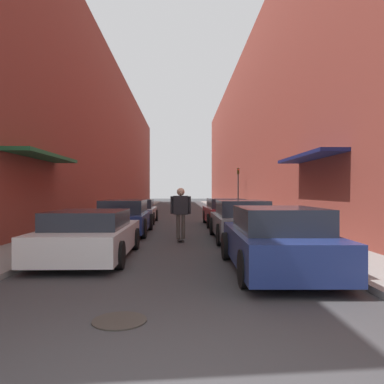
{
  "coord_description": "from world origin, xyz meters",
  "views": [
    {
      "loc": [
        0.14,
        -2.93,
        1.67
      ],
      "look_at": [
        0.53,
        11.07,
        1.65
      ],
      "focal_mm": 35.0,
      "sensor_mm": 36.0,
      "label": 1
    }
  ],
  "objects_px": {
    "parked_car_left_0": "(90,235)",
    "traffic_light": "(238,185)",
    "manhole_cover": "(120,321)",
    "parked_car_left_1": "(125,217)",
    "parked_car_right_0": "(276,240)",
    "parked_car_right_2": "(224,212)",
    "parked_car_right_1": "(241,221)",
    "parked_car_left_2": "(137,211)",
    "skateboarder": "(181,208)"
  },
  "relations": [
    {
      "from": "parked_car_left_2",
      "to": "manhole_cover",
      "type": "height_order",
      "value": "parked_car_left_2"
    },
    {
      "from": "parked_car_right_0",
      "to": "skateboarder",
      "type": "height_order",
      "value": "skateboarder"
    },
    {
      "from": "parked_car_right_0",
      "to": "traffic_light",
      "type": "xyz_separation_m",
      "value": [
        2.33,
        20.63,
        1.54
      ]
    },
    {
      "from": "parked_car_left_2",
      "to": "parked_car_right_0",
      "type": "distance_m",
      "value": 13.18
    },
    {
      "from": "parked_car_right_2",
      "to": "parked_car_right_0",
      "type": "bearing_deg",
      "value": -90.72
    },
    {
      "from": "parked_car_left_2",
      "to": "traffic_light",
      "type": "relative_size",
      "value": 1.23
    },
    {
      "from": "parked_car_left_2",
      "to": "parked_car_right_0",
      "type": "height_order",
      "value": "parked_car_right_0"
    },
    {
      "from": "parked_car_left_2",
      "to": "manhole_cover",
      "type": "relative_size",
      "value": 5.87
    },
    {
      "from": "parked_car_left_1",
      "to": "skateboarder",
      "type": "relative_size",
      "value": 2.6
    },
    {
      "from": "parked_car_right_0",
      "to": "skateboarder",
      "type": "relative_size",
      "value": 2.46
    },
    {
      "from": "parked_car_left_2",
      "to": "skateboarder",
      "type": "distance_m",
      "value": 7.96
    },
    {
      "from": "skateboarder",
      "to": "traffic_light",
      "type": "relative_size",
      "value": 0.54
    },
    {
      "from": "parked_car_right_0",
      "to": "parked_car_right_2",
      "type": "xyz_separation_m",
      "value": [
        0.13,
        10.64,
        0.0
      ]
    },
    {
      "from": "parked_car_right_2",
      "to": "skateboarder",
      "type": "height_order",
      "value": "skateboarder"
    },
    {
      "from": "parked_car_left_0",
      "to": "parked_car_right_0",
      "type": "bearing_deg",
      "value": -21.08
    },
    {
      "from": "parked_car_left_2",
      "to": "parked_car_right_0",
      "type": "xyz_separation_m",
      "value": [
        4.38,
        -12.43,
        0.04
      ]
    },
    {
      "from": "parked_car_left_0",
      "to": "parked_car_left_1",
      "type": "distance_m",
      "value": 5.35
    },
    {
      "from": "parked_car_left_1",
      "to": "parked_car_left_2",
      "type": "bearing_deg",
      "value": 91.73
    },
    {
      "from": "parked_car_right_0",
      "to": "manhole_cover",
      "type": "height_order",
      "value": "parked_car_right_0"
    },
    {
      "from": "parked_car_right_2",
      "to": "parked_car_right_1",
      "type": "bearing_deg",
      "value": -90.73
    },
    {
      "from": "parked_car_right_0",
      "to": "parked_car_right_1",
      "type": "height_order",
      "value": "parked_car_right_1"
    },
    {
      "from": "skateboarder",
      "to": "manhole_cover",
      "type": "relative_size",
      "value": 2.56
    },
    {
      "from": "parked_car_left_0",
      "to": "manhole_cover",
      "type": "relative_size",
      "value": 6.34
    },
    {
      "from": "parked_car_left_0",
      "to": "traffic_light",
      "type": "bearing_deg",
      "value": 70.89
    },
    {
      "from": "skateboarder",
      "to": "manhole_cover",
      "type": "height_order",
      "value": "skateboarder"
    },
    {
      "from": "parked_car_right_1",
      "to": "traffic_light",
      "type": "distance_m",
      "value": 15.75
    },
    {
      "from": "parked_car_left_2",
      "to": "traffic_light",
      "type": "xyz_separation_m",
      "value": [
        6.71,
        8.2,
        1.58
      ]
    },
    {
      "from": "parked_car_left_1",
      "to": "skateboarder",
      "type": "bearing_deg",
      "value": -44.15
    },
    {
      "from": "parked_car_left_1",
      "to": "parked_car_right_1",
      "type": "xyz_separation_m",
      "value": [
        4.28,
        -1.86,
        0.01
      ]
    },
    {
      "from": "parked_car_left_2",
      "to": "parked_car_right_1",
      "type": "bearing_deg",
      "value": -58.69
    },
    {
      "from": "parked_car_left_0",
      "to": "parked_car_right_2",
      "type": "xyz_separation_m",
      "value": [
        4.39,
        9.0,
        0.06
      ]
    },
    {
      "from": "parked_car_left_0",
      "to": "parked_car_left_2",
      "type": "height_order",
      "value": "parked_car_left_2"
    },
    {
      "from": "parked_car_left_0",
      "to": "parked_car_left_1",
      "type": "xyz_separation_m",
      "value": [
        0.04,
        5.35,
        0.06
      ]
    },
    {
      "from": "parked_car_left_1",
      "to": "manhole_cover",
      "type": "distance_m",
      "value": 10.02
    },
    {
      "from": "parked_car_left_0",
      "to": "parked_car_right_1",
      "type": "height_order",
      "value": "parked_car_right_1"
    },
    {
      "from": "parked_car_left_0",
      "to": "parked_car_right_1",
      "type": "xyz_separation_m",
      "value": [
        4.32,
        3.48,
        0.07
      ]
    },
    {
      "from": "skateboarder",
      "to": "traffic_light",
      "type": "bearing_deg",
      "value": 74.64
    },
    {
      "from": "parked_car_left_0",
      "to": "parked_car_right_2",
      "type": "distance_m",
      "value": 10.01
    },
    {
      "from": "parked_car_left_2",
      "to": "parked_car_left_0",
      "type": "bearing_deg",
      "value": -89.34
    },
    {
      "from": "manhole_cover",
      "to": "parked_car_left_1",
      "type": "bearing_deg",
      "value": 98.27
    },
    {
      "from": "parked_car_left_0",
      "to": "skateboarder",
      "type": "distance_m",
      "value": 3.95
    },
    {
      "from": "parked_car_left_0",
      "to": "parked_car_right_2",
      "type": "relative_size",
      "value": 0.92
    },
    {
      "from": "parked_car_left_0",
      "to": "parked_car_right_2",
      "type": "bearing_deg",
      "value": 64.0
    },
    {
      "from": "parked_car_left_1",
      "to": "parked_car_left_2",
      "type": "distance_m",
      "value": 5.44
    },
    {
      "from": "skateboarder",
      "to": "parked_car_right_0",
      "type": "bearing_deg",
      "value": -67.48
    },
    {
      "from": "skateboarder",
      "to": "parked_car_right_2",
      "type": "bearing_deg",
      "value": 69.69
    },
    {
      "from": "parked_car_left_0",
      "to": "skateboarder",
      "type": "height_order",
      "value": "skateboarder"
    },
    {
      "from": "parked_car_left_1",
      "to": "parked_car_right_2",
      "type": "xyz_separation_m",
      "value": [
        4.35,
        3.65,
        -0.0
      ]
    },
    {
      "from": "parked_car_left_1",
      "to": "traffic_light",
      "type": "relative_size",
      "value": 1.4
    },
    {
      "from": "parked_car_right_0",
      "to": "skateboarder",
      "type": "bearing_deg",
      "value": 112.52
    }
  ]
}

